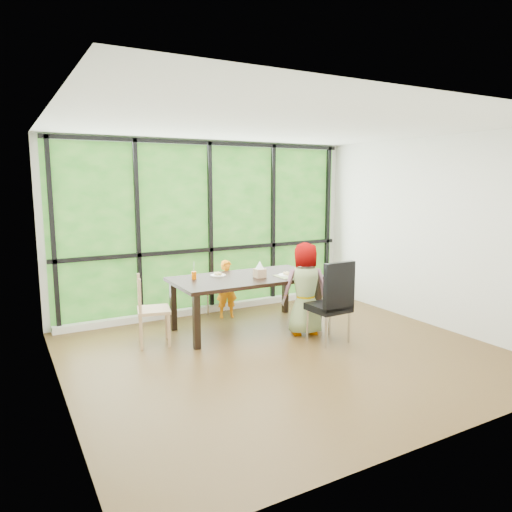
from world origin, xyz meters
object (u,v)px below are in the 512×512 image
chair_interior_leather (329,301)px  orange_cup (194,275)px  child_older (307,288)px  green_cup (306,270)px  plate_far (218,275)px  chair_window_leather (216,279)px  chair_end_beech (154,310)px  dining_table (246,303)px  plate_near (288,275)px  child_toddler (227,289)px  white_mug (302,267)px  tissue_box (260,273)px

chair_interior_leather → orange_cup: 1.85m
child_older → green_cup: 0.42m
chair_interior_leather → plate_far: chair_interior_leather is taller
chair_window_leather → child_older: bearing=-59.7°
chair_end_beech → dining_table: bearing=-76.8°
plate_near → orange_cup: 1.32m
chair_window_leather → chair_interior_leather: 2.13m
chair_end_beech → chair_window_leather: bearing=-39.5°
dining_table → plate_near: plate_near is taller
chair_end_beech → plate_near: 1.92m
child_toddler → green_cup: (0.82, -0.93, 0.37)m
plate_far → white_mug: size_ratio=2.59×
orange_cup → white_mug: orange_cup is taller
dining_table → plate_near: size_ratio=7.81×
child_toddler → dining_table: bearing=-75.3°
plate_near → chair_interior_leather: bearing=-80.9°
dining_table → tissue_box: size_ratio=14.62×
plate_far → orange_cup: 0.39m
dining_table → orange_cup: orange_cup is taller
chair_window_leather → white_mug: chair_window_leather is taller
chair_window_leather → child_toddler: bearing=-78.9°
white_mug → child_toddler: bearing=147.5°
plate_far → white_mug: bearing=-10.0°
chair_end_beech → white_mug: size_ratio=10.61×
child_toddler → child_older: bearing=-49.1°
child_toddler → green_cup: bearing=-33.8°
dining_table → child_toddler: child_toddler is taller
dining_table → green_cup: (0.82, -0.29, 0.44)m
child_toddler → white_mug: size_ratio=10.48×
chair_interior_leather → plate_near: chair_interior_leather is taller
dining_table → child_toddler: size_ratio=2.32×
chair_end_beech → green_cup: bearing=-84.3°
orange_cup → child_toddler: bearing=32.1°
dining_table → orange_cup: size_ratio=19.35×
green_cup → white_mug: size_ratio=1.42×
dining_table → tissue_box: 0.48m
green_cup → plate_far: bearing=154.5°
white_mug → tissue_box: bearing=-168.8°
dining_table → chair_end_beech: size_ratio=2.29×
orange_cup → white_mug: bearing=-5.9°
chair_window_leather → orange_cup: size_ratio=10.15×
child_older → plate_far: (-0.93, 0.86, 0.12)m
dining_table → white_mug: white_mug is taller
child_toddler → orange_cup: bearing=-133.2°
chair_window_leather → plate_near: 1.37m
chair_window_leather → chair_end_beech: 1.67m
chair_window_leather → plate_far: (-0.31, -0.75, 0.22)m
child_older → green_cup: bearing=-104.4°
child_toddler → child_older: child_older is taller
chair_interior_leather → green_cup: 0.79m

